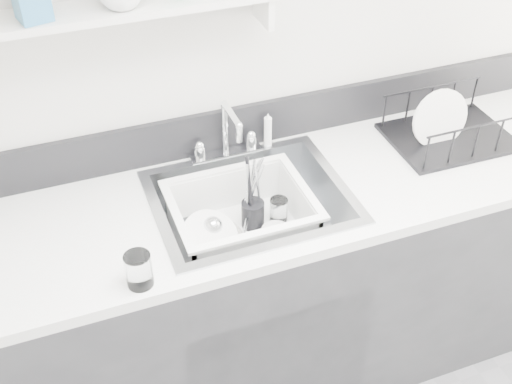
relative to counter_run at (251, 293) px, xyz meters
name	(u,v)px	position (x,y,z in m)	size (l,w,h in m)	color
room_shell	(421,124)	(0.00, -0.80, 1.22)	(3.50, 3.00, 2.60)	silver
counter_run	(251,293)	(0.00, 0.00, 0.00)	(3.20, 0.62, 0.92)	#28282B
backsplash	(221,130)	(0.00, 0.30, 0.54)	(3.20, 0.02, 0.16)	black
sink	(251,218)	(0.00, 0.00, 0.37)	(0.64, 0.52, 0.20)	silver
faucet	(226,143)	(0.00, 0.25, 0.52)	(0.26, 0.18, 0.23)	silver
side_sprayer	(268,130)	(0.16, 0.25, 0.53)	(0.03, 0.03, 0.14)	white
wall_shelf	(104,14)	(-0.35, 0.23, 1.05)	(1.00, 0.16, 0.12)	silver
wash_tub	(241,219)	(-0.04, 0.00, 0.38)	(0.46, 0.38, 0.18)	white
plate_stack	(213,239)	(-0.14, -0.01, 0.33)	(0.22, 0.22, 0.09)	white
utensil_cup	(253,212)	(0.02, 0.03, 0.36)	(0.08, 0.08, 0.26)	black
ladle	(232,231)	(-0.07, -0.01, 0.34)	(0.26, 0.09, 0.07)	silver
tumbler_in_tub	(279,210)	(0.11, 0.02, 0.35)	(0.06, 0.06, 0.09)	white
tumbler_counter	(139,270)	(-0.42, -0.25, 0.51)	(0.08, 0.08, 0.11)	white
dish_rack	(452,121)	(0.80, 0.07, 0.54)	(0.44, 0.33, 0.15)	black
bowl_small	(276,233)	(0.07, -0.05, 0.32)	(0.10, 0.10, 0.03)	white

